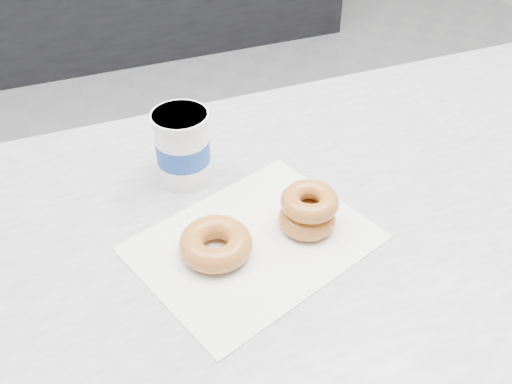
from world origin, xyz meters
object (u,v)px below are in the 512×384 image
counter (371,341)px  coffee_cup (183,146)px  donut_single (216,244)px  donut_stack (308,210)px

counter → coffee_cup: coffee_cup is taller
donut_single → donut_stack: 0.15m
counter → coffee_cup: 0.64m
counter → coffee_cup: size_ratio=23.85×
donut_stack → coffee_cup: size_ratio=0.98×
coffee_cup → counter: bearing=-33.7°
donut_single → coffee_cup: 0.20m
donut_stack → donut_single: bearing=-177.9°
counter → donut_stack: donut_stack is taller
counter → donut_single: bearing=-173.5°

